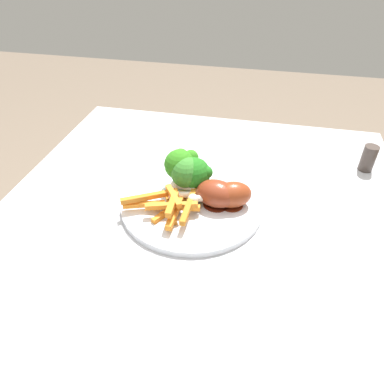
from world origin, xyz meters
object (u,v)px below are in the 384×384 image
object	(u,v)px
broccoli_floret_back	(181,164)
broccoli_floret_middle	(193,173)
dining_table	(194,278)
pepper_shaker	(368,158)
chicken_drumstick_near	(214,193)
chicken_drumstick_extra	(230,195)
chicken_drumstick_far	(213,193)
carrot_fries_pile	(170,205)
broccoli_floret_front	(186,172)
dinner_plate	(192,203)
fork	(314,345)

from	to	relation	value
broccoli_floret_back	broccoli_floret_middle	bearing A→B (deg)	63.13
dining_table	pepper_shaker	distance (m)	0.45
chicken_drumstick_near	chicken_drumstick_extra	bearing A→B (deg)	93.02
broccoli_floret_back	chicken_drumstick_far	distance (m)	0.09
broccoli_floret_back	carrot_fries_pile	world-z (taller)	broccoli_floret_back
broccoli_floret_front	carrot_fries_pile	bearing A→B (deg)	-10.60
dining_table	carrot_fries_pile	bearing A→B (deg)	-124.44
chicken_drumstick_near	chicken_drumstick_extra	distance (m)	0.03
pepper_shaker	dinner_plate	bearing A→B (deg)	-59.77
carrot_fries_pile	pepper_shaker	size ratio (longest dim) A/B	2.46
dining_table	chicken_drumstick_extra	size ratio (longest dim) A/B	7.76
dinner_plate	fork	world-z (taller)	dinner_plate
broccoli_floret_middle	fork	world-z (taller)	broccoli_floret_middle
chicken_drumstick_extra	fork	distance (m)	0.28
carrot_fries_pile	fork	distance (m)	0.32
broccoli_floret_front	broccoli_floret_middle	distance (m)	0.01
broccoli_floret_front	carrot_fries_pile	world-z (taller)	broccoli_floret_front
dinner_plate	pepper_shaker	world-z (taller)	pepper_shaker
dinner_plate	chicken_drumstick_far	distance (m)	0.05
dining_table	broccoli_floret_middle	xyz separation A→B (m)	(-0.11, -0.02, 0.17)
carrot_fries_pile	chicken_drumstick_extra	size ratio (longest dim) A/B	1.19
carrot_fries_pile	chicken_drumstick_far	size ratio (longest dim) A/B	1.09
carrot_fries_pile	fork	xyz separation A→B (m)	(0.20, 0.24, -0.03)
chicken_drumstick_far	carrot_fries_pile	bearing A→B (deg)	-57.34
dinner_plate	broccoli_floret_middle	bearing A→B (deg)	-172.50
dinner_plate	fork	bearing A→B (deg)	41.14
broccoli_floret_middle	chicken_drumstick_near	distance (m)	0.06
dinner_plate	chicken_drumstick_far	size ratio (longest dim) A/B	2.06
chicken_drumstick_near	chicken_drumstick_far	distance (m)	0.01
fork	chicken_drumstick_extra	bearing A→B (deg)	57.27
broccoli_floret_middle	chicken_drumstick_far	distance (m)	0.06
chicken_drumstick_far	fork	distance (m)	0.30
dining_table	fork	bearing A→B (deg)	49.39
dining_table	carrot_fries_pile	distance (m)	0.16
broccoli_floret_middle	chicken_drumstick_extra	bearing A→B (deg)	68.56
chicken_drumstick_extra	pepper_shaker	bearing A→B (deg)	126.26
broccoli_floret_front	fork	distance (m)	0.36
dining_table	pepper_shaker	world-z (taller)	pepper_shaker
broccoli_floret_middle	fork	bearing A→B (deg)	38.41
broccoli_floret_middle	broccoli_floret_front	bearing A→B (deg)	-80.31
broccoli_floret_back	fork	size ratio (longest dim) A/B	0.43
dining_table	pepper_shaker	size ratio (longest dim) A/B	16.05
dinner_plate	broccoli_floret_back	distance (m)	0.08
broccoli_floret_middle	broccoli_floret_back	world-z (taller)	broccoli_floret_back
dinner_plate	fork	size ratio (longest dim) A/B	1.42
dinner_plate	fork	xyz separation A→B (m)	(0.24, 0.21, -0.00)
broccoli_floret_back	carrot_fries_pile	xyz separation A→B (m)	(0.09, -0.00, -0.03)
broccoli_floret_middle	chicken_drumstick_near	xyz separation A→B (m)	(0.03, 0.05, -0.02)
chicken_drumstick_near	dining_table	bearing A→B (deg)	-15.18
broccoli_floret_front	dinner_plate	bearing A→B (deg)	33.52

